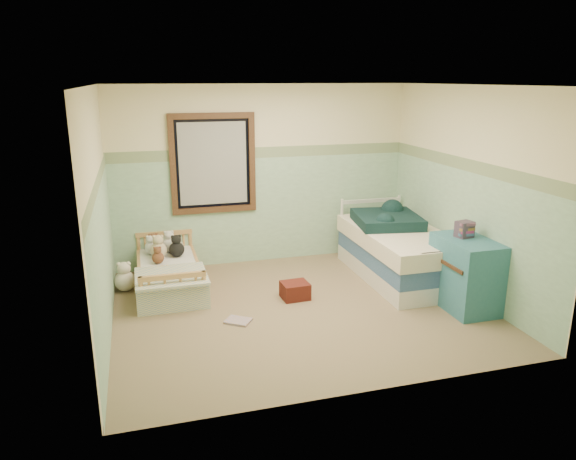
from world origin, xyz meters
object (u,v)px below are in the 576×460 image
object	(u,v)px
plush_floor_cream	(125,281)
dresser	(465,274)
plush_floor_tan	(164,283)
red_pillow	(295,290)
floor_book	(238,321)
toddler_bed_frame	(170,281)
twin_bed_frame	(398,270)

from	to	relation	value
plush_floor_cream	dresser	distance (m)	4.11
plush_floor_tan	red_pillow	distance (m)	1.64
plush_floor_tan	floor_book	world-z (taller)	plush_floor_tan
dresser	floor_book	bearing A→B (deg)	172.96
toddler_bed_frame	red_pillow	bearing A→B (deg)	-27.77
plush_floor_tan	dresser	size ratio (longest dim) A/B	0.29
twin_bed_frame	dresser	distance (m)	1.15
dresser	red_pillow	xyz separation A→B (m)	(-1.81, 0.78, -0.31)
red_pillow	floor_book	distance (m)	0.92
plush_floor_cream	twin_bed_frame	bearing A→B (deg)	-8.40
dresser	red_pillow	distance (m)	1.99
plush_floor_cream	plush_floor_tan	distance (m)	0.50
floor_book	red_pillow	bearing A→B (deg)	65.40
dresser	floor_book	distance (m)	2.64
toddler_bed_frame	twin_bed_frame	bearing A→B (deg)	-8.90
toddler_bed_frame	plush_floor_cream	bearing A→B (deg)	174.32
plush_floor_tan	floor_book	size ratio (longest dim) A/B	0.89
plush_floor_tan	red_pillow	size ratio (longest dim) A/B	0.74
plush_floor_tan	red_pillow	bearing A→B (deg)	-22.77
toddler_bed_frame	red_pillow	xyz separation A→B (m)	(1.44, -0.76, 0.00)
plush_floor_cream	plush_floor_tan	bearing A→B (deg)	-20.62
plush_floor_cream	dresser	xyz separation A→B (m)	(3.78, -1.59, 0.28)
twin_bed_frame	dresser	size ratio (longest dim) A/B	2.35
plush_floor_tan	floor_book	distance (m)	1.32
dresser	red_pillow	bearing A→B (deg)	156.58
toddler_bed_frame	dresser	xyz separation A→B (m)	(3.24, -1.54, 0.31)
red_pillow	plush_floor_tan	bearing A→B (deg)	157.23
floor_book	dresser	bearing A→B (deg)	27.96
floor_book	plush_floor_cream	bearing A→B (deg)	168.12
plush_floor_cream	dresser	size ratio (longest dim) A/B	0.31
plush_floor_tan	dresser	world-z (taller)	dresser
plush_floor_cream	floor_book	bearing A→B (deg)	-46.89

